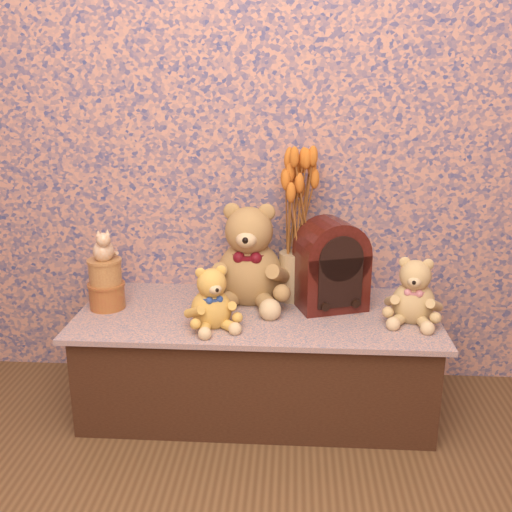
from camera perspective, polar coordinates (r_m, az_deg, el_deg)
The scene contains 10 objects.
display_shelf at distance 2.35m, azimuth 0.08°, elevation -10.00°, with size 1.37×0.61×0.40m, color #3D587E.
teddy_large at distance 2.31m, azimuth -0.62°, elevation 0.68°, with size 0.34×0.41×0.43m, color brown, non-canonical shape.
teddy_medium at distance 2.10m, azimuth -4.42°, elevation -3.73°, with size 0.19×0.23×0.24m, color gold, non-canonical shape.
teddy_small at distance 2.22m, azimuth 15.21°, elevation -2.93°, with size 0.21×0.25×0.26m, color tan, non-canonical shape.
cathedral_radio at distance 2.27m, azimuth 7.35°, elevation -0.77°, with size 0.26×0.18×0.35m, color #3B110A, non-canonical shape.
ceramic_vase at distance 2.36m, azimuth 3.69°, elevation -1.96°, with size 0.12×0.12×0.20m, color tan.
dried_stalks at distance 2.28m, azimuth 3.83°, elevation 5.03°, with size 0.20×0.20×0.39m, color #CC6820, non-canonical shape.
biscuit_tin_lower at distance 2.36m, azimuth -14.33°, elevation -3.79°, with size 0.14×0.14×0.10m, color #AD8332.
biscuit_tin_upper at distance 2.33m, azimuth -14.51°, elevation -1.53°, with size 0.12×0.12×0.10m, color #DEB461.
cat_figurine at distance 2.29m, azimuth -14.72°, elevation 1.16°, with size 0.09×0.10×0.13m, color silver, non-canonical shape.
Camera 1 is at (0.13, -0.88, 1.27)m, focal length 40.98 mm.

